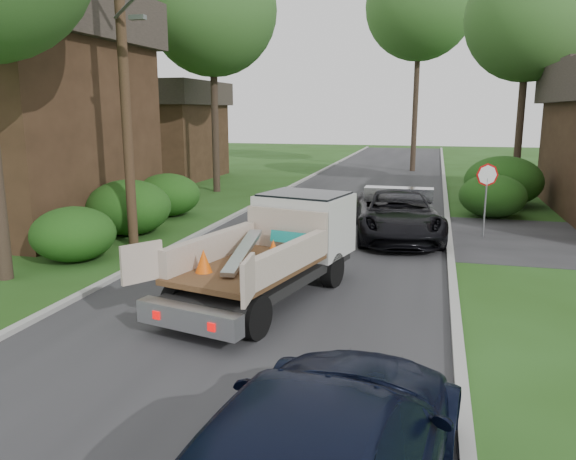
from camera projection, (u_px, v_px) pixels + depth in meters
The scene contains 18 objects.
ground at pixel (249, 317), 11.52m from camera, with size 120.00×120.00×0.00m, color #214313.
road at pixel (334, 224), 20.98m from camera, with size 8.00×90.00×0.02m, color #28282B.
curb_left at pixel (231, 217), 21.99m from camera, with size 0.20×90.00×0.12m, color #9E9E99.
curb_right at pixel (448, 228), 19.95m from camera, with size 0.20×90.00×0.12m, color #9E9E99.
stop_sign at pixel (487, 185), 18.38m from camera, with size 0.71×0.32×2.48m.
utility_pole at pixel (124, 75), 16.52m from camera, with size 2.42×1.25×10.00m.
house_left_far at pixel (156, 129), 35.05m from camera, with size 7.56×7.56×6.00m.
hedge_left_a at pixel (73, 234), 15.74m from camera, with size 2.34×2.34×1.53m, color #0E3D11.
hedge_left_b at pixel (129, 207), 19.09m from camera, with size 2.86×2.86×1.87m, color #0E3D11.
hedge_left_c at pixel (168, 195), 22.49m from camera, with size 2.60×2.60×1.70m, color #0E3D11.
hedge_right_a at pixel (493, 196), 22.20m from camera, with size 2.60×2.60×1.70m, color #0E3D11.
hedge_right_b at pixel (503, 181), 24.82m from camera, with size 3.38×3.38×2.21m, color #0E3D11.
tree_left_far at pixel (212, 11), 27.59m from camera, with size 6.40×6.40×12.20m.
tree_right_far at pixel (529, 18), 26.82m from camera, with size 6.00×6.00×11.50m.
tree_left_back at pixel (45, 2), 25.42m from camera, with size 6.00×6.00×12.00m.
tree_center_far at pixel (420, 5), 37.12m from camera, with size 7.20×7.20×14.60m.
flatbed_truck at pixel (284, 241), 12.99m from camera, with size 3.64×6.14×2.18m.
black_pickup at pixel (397, 214), 18.57m from camera, with size 2.65×5.75×1.60m, color black.
Camera 1 is at (3.53, -10.34, 4.15)m, focal length 35.00 mm.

